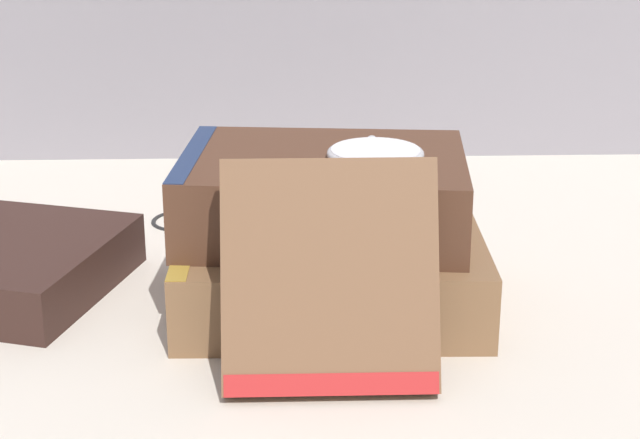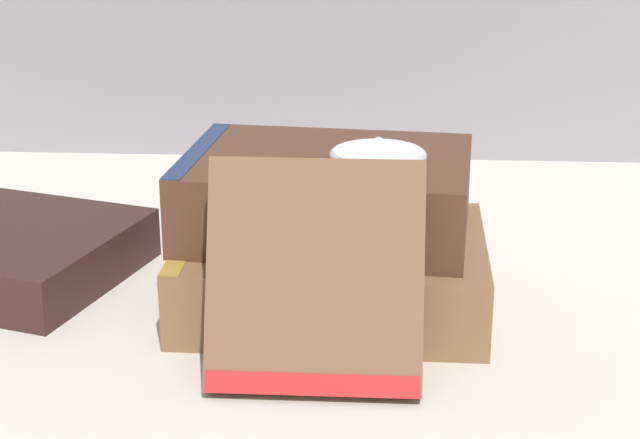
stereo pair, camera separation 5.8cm
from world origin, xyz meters
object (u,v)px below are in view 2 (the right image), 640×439
Objects in this scene: book_flat_top at (318,193)px; book_leaning_front at (315,286)px; book_flat_bottom at (324,272)px; pocket_watch at (378,155)px; reading_glasses at (238,212)px.

book_leaning_front reaches higher than book_flat_top.
book_flat_top is at bearing 111.32° from book_flat_bottom.
pocket_watch reaches higher than book_flat_bottom.
book_leaning_front is 1.10× the size of reading_glasses.
book_flat_bottom is 0.10m from book_leaning_front.
pocket_watch is 0.57× the size of reading_glasses.
book_flat_top is at bearing -83.40° from reading_glasses.
reading_glasses is at bearing 106.45° from book_leaning_front.
book_leaning_front is 0.29m from reading_glasses.
reading_glasses is (-0.11, 0.17, -0.10)m from pocket_watch.
book_leaning_front is (0.00, -0.10, 0.03)m from book_flat_bottom.
book_flat_bottom is at bearing -173.01° from pocket_watch.
book_flat_bottom is 1.58× the size of book_leaning_front.
book_flat_bottom is 3.06× the size of pocket_watch.
book_flat_top is 1.68× the size of reading_glasses.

